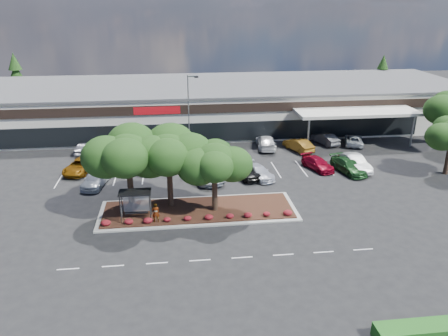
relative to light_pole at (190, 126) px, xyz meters
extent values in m
plane|color=black|center=(2.09, -16.50, -4.66)|extent=(160.00, 160.00, 0.00)
cube|color=white|center=(2.09, 17.50, -1.66)|extent=(80.00, 20.00, 6.00)
cube|color=#4E4E50|center=(2.09, 17.50, 1.44)|extent=(80.40, 20.40, 0.30)
cube|color=black|center=(2.09, 7.45, 0.14)|extent=(80.00, 0.25, 1.20)
cube|color=black|center=(2.09, 7.45, -3.06)|extent=(60.00, 0.18, 2.60)
cube|color=red|center=(-3.91, 7.38, 0.14)|extent=(6.00, 0.12, 1.00)
cube|color=white|center=(22.09, 5.00, -0.26)|extent=(16.00, 5.00, 0.40)
cylinder|color=slate|center=(15.09, 3.00, -2.56)|extent=(0.24, 0.24, 4.20)
cylinder|color=slate|center=(29.09, 3.00, -2.56)|extent=(0.24, 0.24, 4.20)
cube|color=#A3A29D|center=(0.09, -12.50, -4.58)|extent=(18.00, 6.00, 0.15)
cube|color=#49291B|center=(0.09, -12.50, -4.46)|extent=(17.20, 5.20, 0.12)
cube|color=silver|center=(-9.91, -20.50, -4.65)|extent=(1.60, 0.12, 0.01)
cube|color=silver|center=(-6.71, -20.50, -4.65)|extent=(1.60, 0.12, 0.01)
cube|color=silver|center=(-3.51, -20.50, -4.65)|extent=(1.60, 0.12, 0.01)
cube|color=silver|center=(-0.31, -20.50, -4.65)|extent=(1.60, 0.12, 0.01)
cube|color=silver|center=(2.89, -20.50, -4.65)|extent=(1.60, 0.12, 0.01)
cube|color=silver|center=(6.09, -20.50, -4.65)|extent=(1.60, 0.12, 0.01)
cube|color=silver|center=(9.29, -20.50, -4.65)|extent=(1.60, 0.12, 0.01)
cube|color=silver|center=(12.49, -20.50, -4.65)|extent=(1.60, 0.12, 0.01)
cube|color=silver|center=(-14.41, -3.00, -4.65)|extent=(0.12, 5.00, 0.01)
cube|color=silver|center=(-11.41, -3.00, -4.65)|extent=(0.12, 5.00, 0.01)
cube|color=silver|center=(-8.41, -3.00, -4.65)|extent=(0.12, 5.00, 0.01)
cube|color=silver|center=(-5.41, -3.00, -4.65)|extent=(0.12, 5.00, 0.01)
cube|color=silver|center=(-2.41, -3.00, -4.65)|extent=(0.12, 5.00, 0.01)
cube|color=silver|center=(0.59, -3.00, -4.65)|extent=(0.12, 5.00, 0.01)
cube|color=silver|center=(3.59, -3.00, -4.65)|extent=(0.12, 5.00, 0.01)
cube|color=silver|center=(6.59, -3.00, -4.65)|extent=(0.12, 5.00, 0.01)
cube|color=silver|center=(9.59, -3.00, -4.65)|extent=(0.12, 5.00, 0.01)
cube|color=silver|center=(12.59, -3.00, -4.65)|extent=(0.12, 5.00, 0.01)
cube|color=silver|center=(15.59, -3.00, -4.65)|extent=(0.12, 5.00, 0.01)
cube|color=silver|center=(18.59, -3.00, -4.65)|extent=(0.12, 5.00, 0.01)
cylinder|color=black|center=(-6.66, -13.05, -3.15)|extent=(0.08, 0.08, 2.50)
cylinder|color=black|center=(-4.16, -13.05, -3.15)|extent=(0.08, 0.08, 2.50)
cylinder|color=black|center=(-6.66, -14.35, -3.15)|extent=(0.08, 0.08, 2.50)
cylinder|color=black|center=(-4.16, -14.35, -3.15)|extent=(0.08, 0.08, 2.50)
cube|color=black|center=(-5.41, -13.70, -1.86)|extent=(2.75, 1.55, 0.10)
cube|color=silver|center=(-5.41, -13.05, -3.02)|extent=(2.30, 0.03, 2.00)
cube|color=black|center=(-5.41, -13.45, -3.95)|extent=(2.00, 0.35, 0.06)
cube|color=#184512|center=(12.09, -30.00, -4.21)|extent=(6.00, 1.30, 0.90)
cone|color=#19340F|center=(-27.91, 29.50, 0.34)|extent=(4.40, 4.40, 10.00)
cone|color=#19340F|center=(36.09, 27.50, -0.16)|extent=(3.96, 3.96, 9.00)
imported|color=#594C47|center=(-3.70, -14.48, -3.51)|extent=(0.65, 0.43, 1.77)
cube|color=#A3A29D|center=(-0.10, -0.03, -4.46)|extent=(0.50, 0.50, 0.40)
cylinder|color=slate|center=(-0.10, -0.03, 0.78)|extent=(0.14, 0.14, 10.07)
cube|color=slate|center=(0.33, 0.11, 5.66)|extent=(0.92, 0.49, 0.14)
cube|color=black|center=(0.81, 0.26, 5.59)|extent=(0.52, 0.42, 0.18)
imported|color=#744309|center=(-12.48, -1.09, -3.92)|extent=(3.80, 5.79, 1.48)
imported|color=#AFB6BB|center=(-10.18, -5.14, -3.93)|extent=(2.93, 5.29, 1.45)
imported|color=navy|center=(-4.73, -1.18, -3.88)|extent=(2.97, 5.01, 1.56)
imported|color=#9BA1A7|center=(1.30, -5.00, -3.82)|extent=(4.50, 6.57, 1.67)
imported|color=black|center=(5.70, -4.70, -3.81)|extent=(3.42, 5.33, 1.69)
imported|color=silver|center=(7.11, -5.12, -3.98)|extent=(3.55, 5.06, 1.36)
imported|color=maroon|center=(14.36, -3.40, -3.99)|extent=(3.35, 4.98, 1.34)
imported|color=#1D4A1F|center=(17.49, -4.73, -3.90)|extent=(3.33, 5.59, 1.52)
imported|color=white|center=(18.46, -4.04, -3.81)|extent=(2.54, 5.37, 1.70)
imported|color=#59585F|center=(-12.92, 5.33, -3.95)|extent=(2.34, 4.50, 1.41)
imported|color=black|center=(-8.57, 4.61, -3.94)|extent=(3.83, 5.68, 1.45)
imported|color=slate|center=(-2.56, 5.00, -3.84)|extent=(2.94, 5.98, 1.63)
imported|color=#16461D|center=(1.16, 3.74, -3.97)|extent=(3.01, 5.09, 1.38)
imported|color=#154B23|center=(3.60, 2.96, -3.87)|extent=(3.52, 6.05, 1.58)
imported|color=silver|center=(10.02, 4.76, -3.84)|extent=(2.78, 5.80, 1.63)
imported|color=brown|center=(13.95, 3.20, -3.88)|extent=(3.30, 5.02, 1.56)
imported|color=#4E4F54|center=(18.27, 5.46, -3.92)|extent=(2.98, 4.77, 1.48)
imported|color=#B5BCC2|center=(21.98, 4.68, -4.00)|extent=(3.65, 5.23, 1.33)
camera|label=1|loc=(-1.82, -48.48, 13.70)|focal=35.00mm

